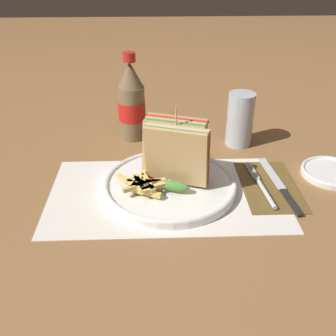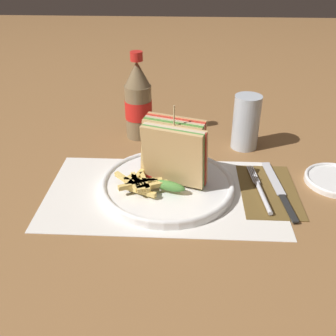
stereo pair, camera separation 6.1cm
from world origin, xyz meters
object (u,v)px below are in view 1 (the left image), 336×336
plate_main (168,185)px  glass_near (239,120)px  side_saucer (330,172)px  knife (278,185)px  fork (261,188)px  club_sandwich (174,153)px  coke_bottle_near (130,103)px

plate_main → glass_near: size_ratio=2.08×
glass_near → side_saucer: (0.18, -0.16, -0.06)m
knife → side_saucer: (0.13, 0.04, 0.00)m
fork → knife: fork is taller
club_sandwich → fork: (0.18, -0.02, -0.07)m
club_sandwich → glass_near: size_ratio=1.23×
club_sandwich → knife: (0.22, -0.01, -0.07)m
plate_main → fork: plate_main is taller
club_sandwich → fork: club_sandwich is taller
knife → fork: bearing=-165.5°
plate_main → knife: (0.23, 0.00, -0.00)m
knife → side_saucer: size_ratio=1.68×
club_sandwich → fork: size_ratio=0.93×
club_sandwich → fork: 0.19m
glass_near → club_sandwich: bearing=-131.5°
coke_bottle_near → knife: bearing=-38.4°
club_sandwich → coke_bottle_near: coke_bottle_near is taller
plate_main → fork: size_ratio=1.58×
fork → plate_main: bearing=170.5°
plate_main → club_sandwich: 0.07m
fork → coke_bottle_near: (-0.28, 0.26, 0.09)m
side_saucer → fork: bearing=-160.9°
fork → coke_bottle_near: bearing=130.8°
fork → glass_near: size_ratio=1.32×
glass_near → knife: bearing=-76.2°
fork → knife: size_ratio=0.80×
coke_bottle_near → side_saucer: coke_bottle_near is taller
plate_main → knife: bearing=0.2°
club_sandwich → knife: size_ratio=0.75×
knife → glass_near: (-0.05, 0.20, 0.06)m
side_saucer → knife: bearing=-161.2°
knife → coke_bottle_near: bearing=136.1°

